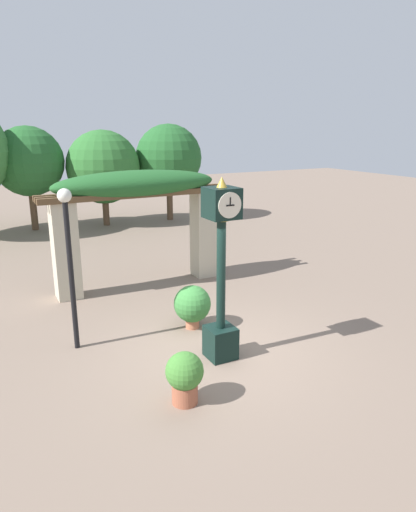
{
  "coord_description": "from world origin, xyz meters",
  "views": [
    {
      "loc": [
        -3.94,
        -7.01,
        4.21
      ],
      "look_at": [
        -0.07,
        0.26,
        1.86
      ],
      "focal_mm": 32.0,
      "sensor_mm": 36.0,
      "label": 1
    }
  ],
  "objects_px": {
    "pedestal_clock": "(221,274)",
    "potted_plant_near_left": "(185,375)",
    "lamp_post": "(69,248)",
    "potted_plant_near_right": "(192,305)"
  },
  "relations": [
    {
      "from": "potted_plant_near_right",
      "to": "lamp_post",
      "type": "relative_size",
      "value": 0.3
    },
    {
      "from": "pedestal_clock",
      "to": "potted_plant_near_right",
      "type": "relative_size",
      "value": 3.56
    },
    {
      "from": "pedestal_clock",
      "to": "potted_plant_near_left",
      "type": "height_order",
      "value": "pedestal_clock"
    },
    {
      "from": "potted_plant_near_left",
      "to": "potted_plant_near_right",
      "type": "xyz_separation_m",
      "value": [
        1.33,
        2.44,
        0.06
      ]
    },
    {
      "from": "pedestal_clock",
      "to": "potted_plant_near_left",
      "type": "bearing_deg",
      "value": -140.06
    },
    {
      "from": "potted_plant_near_left",
      "to": "lamp_post",
      "type": "distance_m",
      "value": 3.29
    },
    {
      "from": "potted_plant_near_right",
      "to": "lamp_post",
      "type": "height_order",
      "value": "lamp_post"
    },
    {
      "from": "pedestal_clock",
      "to": "lamp_post",
      "type": "xyz_separation_m",
      "value": [
        -2.31,
        1.66,
        0.38
      ]
    },
    {
      "from": "potted_plant_near_left",
      "to": "pedestal_clock",
      "type": "bearing_deg",
      "value": 39.94
    },
    {
      "from": "potted_plant_near_right",
      "to": "lamp_post",
      "type": "distance_m",
      "value": 2.85
    }
  ]
}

